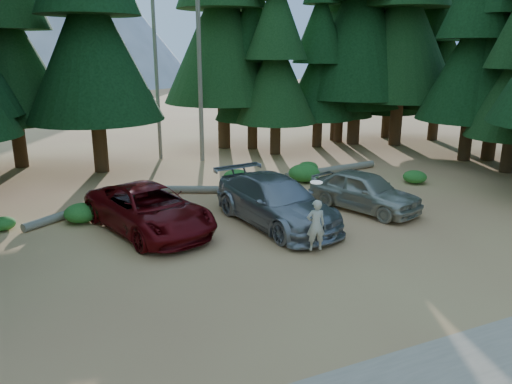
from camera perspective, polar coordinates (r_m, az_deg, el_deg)
ground at (r=15.38m, az=8.39°, el=-7.37°), size 160.00×160.00×0.00m
forest_belt_north at (r=28.55m, az=-7.98°, el=3.64°), size 36.00×7.00×22.00m
snag_front at (r=27.66m, az=-6.52°, el=15.83°), size 0.24×0.24×12.00m
snag_back at (r=28.58m, az=-11.34°, el=13.63°), size 0.20×0.20×10.00m
mountain_peak at (r=100.38m, az=-22.58°, el=18.72°), size 48.00×50.00×28.00m
red_pickup at (r=17.47m, az=-12.13°, el=-1.93°), size 4.03×6.12×1.56m
silver_minivan_center at (r=17.76m, az=2.27°, el=-1.06°), size 3.11×6.08×1.69m
silver_minivan_right at (r=19.78m, az=12.28°, el=0.14°), size 3.18×4.85×1.53m
frisbee_player at (r=15.16m, az=6.85°, el=-3.71°), size 0.65×0.50×2.14m
log_left at (r=20.03m, az=-19.93°, el=-2.10°), size 3.80×2.65×0.31m
log_mid at (r=21.87m, az=-6.55°, el=0.29°), size 3.62×2.04×0.32m
log_right at (r=25.50m, az=8.62°, el=2.52°), size 5.46×0.89×0.35m
shrub_far_left at (r=19.16m, az=-19.31°, el=-2.27°), size 1.24×1.24×0.68m
shrub_left at (r=21.85m, az=-14.68°, el=-0.02°), size 0.78×0.78×0.43m
shrub_center_left at (r=23.12m, az=-2.23°, el=1.72°), size 1.25×1.25×0.69m
shrub_center_right at (r=23.40m, az=-1.09°, el=1.65°), size 0.88×0.88×0.49m
shrub_right at (r=25.44m, az=5.97°, el=2.83°), size 1.02×1.02×0.56m
shrub_far_right at (r=23.70m, az=5.52°, el=2.17°), size 1.48×1.48×0.81m
shrub_edge_west at (r=19.43m, az=-26.93°, el=-3.24°), size 0.83×0.83×0.45m
shrub_edge_east at (r=24.47m, az=17.69°, el=1.65°), size 1.08×1.08×0.60m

